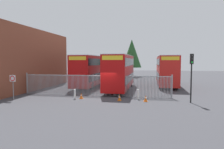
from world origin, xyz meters
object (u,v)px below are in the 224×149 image
traffic_light_kerbside (192,69)px  double_decker_bus_near_gate (120,71)px  bollard_center_front (138,94)px  double_decker_bus_behind_fence_left (91,70)px  traffic_cone_mid_forecourt (119,97)px  traffic_cone_by_gate (146,98)px  traffic_cone_near_kerb (81,96)px  speed_limit_sign_post (13,81)px  bollard_near_left (75,94)px  double_decker_bus_behind_fence_right (166,69)px

traffic_light_kerbside → double_decker_bus_near_gate: bearing=137.2°
double_decker_bus_near_gate → bollard_center_front: (2.63, -6.04, -1.95)m
double_decker_bus_behind_fence_left → traffic_cone_mid_forecourt: (5.61, -9.48, -2.13)m
double_decker_bus_behind_fence_left → traffic_cone_by_gate: bearing=-49.8°
double_decker_bus_near_gate → traffic_cone_by_gate: size_ratio=18.32×
traffic_cone_by_gate → traffic_light_kerbside: 4.76m
double_decker_bus_near_gate → bollard_center_front: 6.87m
double_decker_bus_near_gate → traffic_cone_near_kerb: size_ratio=18.32×
traffic_cone_by_gate → traffic_cone_mid_forecourt: same height
bollard_center_front → traffic_cone_by_gate: 1.19m
traffic_cone_near_kerb → speed_limit_sign_post: speed_limit_sign_post is taller
traffic_cone_near_kerb → traffic_light_kerbside: (10.12, -0.03, 2.70)m
traffic_light_kerbside → bollard_near_left: bearing=-179.2°
double_decker_bus_behind_fence_right → traffic_cone_by_gate: bearing=-102.6°
bollard_center_front → speed_limit_sign_post: bearing=-167.7°
bollard_near_left → traffic_cone_by_gate: (6.80, -0.06, -0.19)m
bollard_near_left → speed_limit_sign_post: 5.88m
bollard_center_front → traffic_light_kerbside: traffic_light_kerbside is taller
bollard_near_left → traffic_cone_mid_forecourt: 4.41m
double_decker_bus_behind_fence_right → traffic_cone_by_gate: 12.88m
double_decker_bus_near_gate → speed_limit_sign_post: 12.37m
traffic_cone_by_gate → speed_limit_sign_post: 12.48m
bollard_near_left → traffic_light_kerbside: size_ratio=0.22×
double_decker_bus_near_gate → bollard_near_left: double_decker_bus_near_gate is taller
traffic_cone_by_gate → traffic_light_kerbside: size_ratio=0.14×
traffic_light_kerbside → traffic_cone_by_gate: bearing=-176.8°
bollard_near_left → traffic_cone_near_kerb: bearing=16.9°
double_decker_bus_behind_fence_right → bollard_near_left: double_decker_bus_behind_fence_right is taller
double_decker_bus_behind_fence_right → traffic_cone_mid_forecourt: (-5.16, -12.40, -2.13)m
traffic_cone_by_gate → traffic_light_kerbside: traffic_light_kerbside is taller
speed_limit_sign_post → traffic_light_kerbside: (16.19, 1.81, 1.21)m
double_decker_bus_behind_fence_right → speed_limit_sign_post: 20.56m
double_decker_bus_behind_fence_right → bollard_near_left: (-9.57, -12.33, -1.95)m
bollard_center_front → traffic_cone_mid_forecourt: bearing=-151.0°
double_decker_bus_behind_fence_left → double_decker_bus_behind_fence_right: bearing=15.2°
bollard_center_front → traffic_cone_by_gate: bearing=-51.1°
double_decker_bus_behind_fence_left → traffic_cone_by_gate: double_decker_bus_behind_fence_left is taller
bollard_near_left → speed_limit_sign_post: speed_limit_sign_post is taller
traffic_cone_near_kerb → traffic_light_kerbside: size_ratio=0.14×
traffic_cone_mid_forecourt → traffic_cone_near_kerb: (-3.81, 0.25, 0.00)m
traffic_cone_mid_forecourt → traffic_light_kerbside: (6.31, 0.22, 2.70)m
double_decker_bus_near_gate → traffic_cone_by_gate: double_decker_bus_near_gate is taller
double_decker_bus_behind_fence_right → speed_limit_sign_post: size_ratio=4.50×
double_decker_bus_near_gate → traffic_light_kerbside: double_decker_bus_near_gate is taller
double_decker_bus_near_gate → speed_limit_sign_post: bearing=-136.2°
traffic_light_kerbside → speed_limit_sign_post: bearing=-173.6°
double_decker_bus_near_gate → speed_limit_sign_post: (-8.91, -8.55, -0.65)m
double_decker_bus_near_gate → traffic_cone_mid_forecourt: size_ratio=18.32×
double_decker_bus_near_gate → traffic_cone_near_kerb: double_decker_bus_near_gate is taller
double_decker_bus_behind_fence_left → traffic_cone_near_kerb: 9.64m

